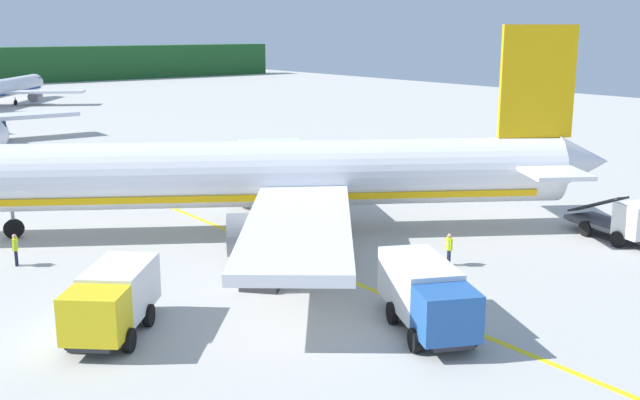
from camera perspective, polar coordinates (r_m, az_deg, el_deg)
airliner_foreground at (r=43.25m, az=-4.30°, el=1.88°), size 37.03×31.48×11.90m
airliner_far_taxiway at (r=128.18m, az=-22.97°, el=7.83°), size 22.30×26.08×8.77m
service_truck_fuel at (r=29.88m, az=8.10°, el=-7.10°), size 4.64×6.50×2.61m
service_truck_baggage at (r=30.26m, az=-15.51°, el=-7.27°), size 5.30×5.59×2.53m
service_truck_pushback at (r=44.89m, az=22.31°, el=-1.54°), size 3.50×6.21×2.53m
cargo_container_near at (r=34.60m, az=-4.48°, el=-5.25°), size 2.47×2.47×1.88m
crew_loader_right at (r=40.52m, az=-22.21°, el=-3.35°), size 0.39×0.59×1.65m
crew_supervisor at (r=38.13m, az=9.82°, el=-3.53°), size 0.43×0.55×1.66m
apron_guide_line at (r=39.44m, az=-2.39°, el=-4.26°), size 0.30×60.00×0.01m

